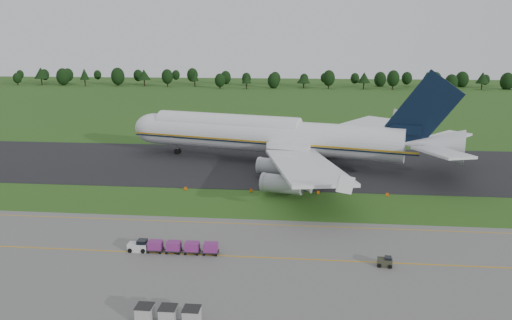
# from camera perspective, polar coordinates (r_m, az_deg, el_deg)

# --- Properties ---
(ground) EXTENTS (600.00, 600.00, 0.00)m
(ground) POSITION_cam_1_polar(r_m,az_deg,el_deg) (87.09, -1.14, -4.99)
(ground) COLOR #264E17
(ground) RESTS_ON ground
(apron) EXTENTS (300.00, 52.00, 0.06)m
(apron) POSITION_cam_1_polar(r_m,az_deg,el_deg) (56.23, -5.47, -15.90)
(apron) COLOR #61615C
(apron) RESTS_ON ground
(taxiway) EXTENTS (300.00, 40.00, 0.08)m
(taxiway) POSITION_cam_1_polar(r_m,az_deg,el_deg) (113.84, 0.55, -0.54)
(taxiway) COLOR black
(taxiway) RESTS_ON ground
(apron_markings) EXTENTS (300.00, 30.20, 0.01)m
(apron_markings) POSITION_cam_1_polar(r_m,az_deg,el_deg) (62.31, -4.19, -12.75)
(apron_markings) COLOR #C58A0B
(apron_markings) RESTS_ON apron
(tree_line) EXTENTS (530.85, 22.43, 11.62)m
(tree_line) POSITION_cam_1_polar(r_m,az_deg,el_deg) (302.75, 7.28, 9.25)
(tree_line) COLOR black
(tree_line) RESTS_ON ground
(aircraft) EXTENTS (78.90, 74.12, 22.10)m
(aircraft) POSITION_cam_1_polar(r_m,az_deg,el_deg) (114.87, 2.12, 2.78)
(aircraft) COLOR silver
(aircraft) RESTS_ON ground
(baggage_train) EXTENTS (12.22, 1.56, 1.50)m
(baggage_train) POSITION_cam_1_polar(r_m,az_deg,el_deg) (68.32, -9.62, -9.74)
(baggage_train) COLOR silver
(baggage_train) RESTS_ON apron
(utility_cart) EXTENTS (1.96, 1.32, 1.01)m
(utility_cart) POSITION_cam_1_polar(r_m,az_deg,el_deg) (65.66, 14.49, -11.27)
(utility_cart) COLOR #303323
(utility_cart) RESTS_ON apron
(uld_row) EXTENTS (6.52, 1.72, 1.70)m
(uld_row) POSITION_cam_1_polar(r_m,az_deg,el_deg) (52.88, -10.00, -17.00)
(uld_row) COLOR #A5A5A5
(uld_row) RESTS_ON apron
(edge_markers) EXTENTS (37.99, 0.30, 0.60)m
(edge_markers) POSITION_cam_1_polar(r_m,az_deg,el_deg) (92.98, 3.27, -3.63)
(edge_markers) COLOR #E15107
(edge_markers) RESTS_ON ground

